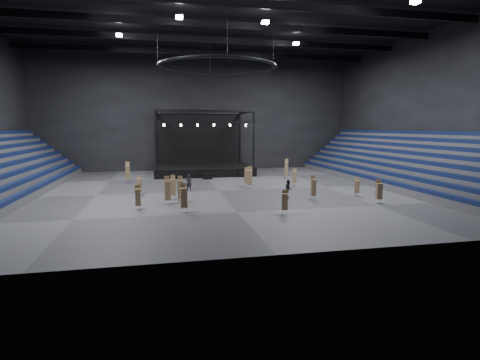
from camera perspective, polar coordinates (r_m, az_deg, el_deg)
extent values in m
plane|color=#48484A|center=(40.58, -3.33, -1.65)|extent=(50.00, 50.00, 0.00)
cube|color=black|center=(41.52, -3.55, 23.65)|extent=(50.00, 42.00, 0.20)
cube|color=black|center=(60.88, -6.37, 10.06)|extent=(50.00, 0.20, 18.00)
cube|color=black|center=(19.59, 5.90, 14.35)|extent=(50.00, 0.20, 18.00)
cube|color=black|center=(50.23, 26.53, 9.70)|extent=(0.20, 42.00, 18.00)
cube|color=black|center=(41.83, -28.70, -1.03)|extent=(0.59, 40.00, 0.40)
cube|color=black|center=(42.00, -29.94, -0.04)|extent=(0.59, 40.00, 0.40)
cube|color=black|center=(42.21, -31.17, 0.93)|extent=(0.59, 40.00, 0.40)
cube|color=black|center=(42.44, -32.39, 1.89)|extent=(0.59, 40.00, 0.40)
cube|color=#4D4D50|center=(48.49, 22.55, -0.21)|extent=(7.20, 40.00, 0.75)
cube|color=black|center=(46.64, 19.25, 0.36)|extent=(0.59, 40.00, 0.40)
cube|color=#4D4D50|center=(48.69, 23.01, 0.24)|extent=(6.30, 40.00, 1.50)
cube|color=black|center=(47.02, 20.23, 1.29)|extent=(0.59, 40.00, 0.40)
cube|color=#4D4D50|center=(48.90, 23.47, 0.69)|extent=(5.40, 40.00, 2.25)
cube|color=black|center=(47.43, 21.20, 2.21)|extent=(0.59, 40.00, 0.40)
cube|color=#4D4D50|center=(49.12, 23.92, 1.13)|extent=(4.50, 40.00, 3.00)
cube|color=black|center=(47.86, 22.15, 3.11)|extent=(0.59, 40.00, 0.40)
cube|color=#4D4D50|center=(49.35, 24.37, 1.57)|extent=(3.60, 40.00, 3.75)
cube|color=black|center=(48.32, 23.09, 4.00)|extent=(0.59, 40.00, 0.40)
cube|color=#4D4D50|center=(49.58, 24.82, 2.01)|extent=(2.70, 40.00, 4.50)
cube|color=black|center=(48.80, 24.01, 4.86)|extent=(0.59, 40.00, 0.40)
cube|color=#4D4D50|center=(49.81, 25.26, 2.44)|extent=(1.80, 40.00, 5.25)
cube|color=black|center=(49.30, 24.91, 5.71)|extent=(0.59, 40.00, 0.40)
cube|color=#4D4D50|center=(50.06, 25.70, 2.87)|extent=(0.90, 40.00, 6.00)
cube|color=black|center=(49.83, 25.80, 6.54)|extent=(0.59, 40.00, 0.40)
cube|color=black|center=(55.72, -5.70, 1.60)|extent=(14.00, 10.00, 1.20)
cube|color=black|center=(60.17, -6.25, 6.46)|extent=(13.30, 0.30, 8.00)
cylinder|color=black|center=(50.50, -12.70, 5.90)|extent=(0.24, 0.24, 7.80)
cylinder|color=black|center=(59.69, -12.59, 6.21)|extent=(0.24, 0.24, 7.80)
cylinder|color=black|center=(52.01, 2.08, 6.15)|extent=(0.24, 0.24, 7.80)
cylinder|color=black|center=(60.98, -0.01, 6.44)|extent=(0.24, 0.24, 7.80)
cube|color=black|center=(50.85, -5.26, 10.47)|extent=(13.40, 0.25, 0.25)
cube|color=black|center=(59.99, -6.29, 10.09)|extent=(13.40, 0.25, 0.25)
cube|color=black|center=(50.81, -5.24, 8.78)|extent=(13.40, 0.20, 0.20)
cylinder|color=white|center=(50.46, -11.51, 8.21)|extent=(0.24, 0.24, 0.35)
cylinder|color=white|center=(50.53, -8.99, 8.27)|extent=(0.24, 0.24, 0.35)
cylinder|color=white|center=(50.69, -6.48, 8.31)|extent=(0.24, 0.24, 0.35)
cylinder|color=white|center=(50.94, -3.99, 8.34)|extent=(0.24, 0.24, 0.35)
cylinder|color=white|center=(51.29, -1.53, 8.36)|extent=(0.24, 0.24, 0.35)
cylinder|color=white|center=(51.73, 0.89, 8.36)|extent=(0.24, 0.24, 0.35)
torus|color=black|center=(40.47, -3.48, 16.81)|extent=(12.30, 12.30, 0.30)
cylinder|color=black|center=(42.20, 5.09, 19.88)|extent=(0.04, 0.04, 5.00)
cylinder|color=black|center=(46.75, -4.64, 18.72)|extent=(0.04, 0.04, 5.00)
cylinder|color=black|center=(40.50, -12.50, 20.23)|extent=(0.04, 0.04, 5.00)
cylinder|color=black|center=(35.15, -1.98, 22.32)|extent=(0.04, 0.04, 5.00)
cube|color=black|center=(34.67, -1.68, 25.45)|extent=(49.00, 0.35, 0.70)
cube|color=black|center=(41.31, -3.54, 22.58)|extent=(49.00, 0.35, 0.70)
cube|color=black|center=(48.06, -4.82, 20.49)|extent=(49.00, 0.35, 0.70)
cube|color=black|center=(55.84, -5.89, 18.72)|extent=(49.00, 0.35, 0.70)
cube|color=white|center=(35.35, 25.18, 23.36)|extent=(0.60, 0.60, 0.25)
cube|color=white|center=(44.83, -17.95, 20.27)|extent=(0.60, 0.60, 0.25)
cube|color=white|center=(47.38, 8.54, 19.87)|extent=(0.60, 0.60, 0.25)
cube|color=white|center=(36.92, -9.25, 23.30)|extent=(0.60, 0.60, 0.25)
cube|color=white|center=(38.17, 3.88, 22.86)|extent=(0.60, 0.60, 0.25)
cube|color=black|center=(50.30, -9.76, 0.58)|extent=(1.28, 0.86, 0.78)
cube|color=black|center=(49.65, -4.94, 0.59)|extent=(1.32, 0.91, 0.80)
cube|color=black|center=(51.60, 0.46, 0.91)|extent=(1.26, 0.67, 0.82)
cylinder|color=silver|center=(41.91, 1.29, -1.04)|extent=(0.03, 0.03, 0.42)
cylinder|color=silver|center=(42.29, 1.16, -0.95)|extent=(0.03, 0.03, 0.42)
cylinder|color=silver|center=(42.00, 1.81, -1.02)|extent=(0.03, 0.03, 0.42)
cylinder|color=silver|center=(42.38, 1.69, -0.94)|extent=(0.03, 0.03, 0.42)
cube|color=#A3875A|center=(42.00, 1.49, 0.40)|extent=(0.66, 0.66, 1.64)
cube|color=#A3875A|center=(42.11, 1.54, 1.47)|extent=(0.47, 0.24, 0.90)
cylinder|color=silver|center=(29.64, 6.60, -4.95)|extent=(0.03, 0.03, 0.39)
cylinder|color=silver|center=(29.98, 6.38, -4.80)|extent=(0.03, 0.03, 0.39)
cylinder|color=silver|center=(29.75, 7.27, -4.91)|extent=(0.03, 0.03, 0.39)
cylinder|color=silver|center=(30.09, 7.04, -4.76)|extent=(0.03, 0.03, 0.39)
cube|color=#A3875A|center=(29.69, 6.85, -3.29)|extent=(0.60, 0.60, 1.28)
cube|color=#A3875A|center=(29.77, 6.88, -2.10)|extent=(0.44, 0.21, 0.70)
cylinder|color=silver|center=(43.42, 0.93, -0.74)|extent=(0.03, 0.03, 0.39)
cylinder|color=silver|center=(43.77, 0.82, -0.67)|extent=(0.03, 0.03, 0.39)
cylinder|color=silver|center=(43.50, 1.40, -0.72)|extent=(0.03, 0.03, 0.39)
cylinder|color=silver|center=(43.85, 1.29, -0.65)|extent=(0.03, 0.03, 0.39)
cube|color=#A3875A|center=(43.50, 1.12, 0.52)|extent=(0.62, 0.62, 1.47)
cube|color=#A3875A|center=(43.57, 0.96, 1.44)|extent=(0.43, 0.24, 0.81)
cylinder|color=silver|center=(33.87, -11.27, -3.40)|extent=(0.03, 0.03, 0.40)
cylinder|color=silver|center=(34.24, -11.28, -3.27)|extent=(0.03, 0.03, 0.40)
cylinder|color=silver|center=(33.87, -10.63, -3.38)|extent=(0.03, 0.03, 0.40)
cylinder|color=silver|center=(34.24, -10.64, -3.26)|extent=(0.03, 0.03, 0.40)
cube|color=#A3875A|center=(33.86, -11.00, -1.58)|extent=(0.55, 0.55, 1.71)
cube|color=#A3875A|center=(33.94, -11.10, -0.19)|extent=(0.46, 0.13, 0.94)
cylinder|color=silver|center=(36.07, -10.40, -2.69)|extent=(0.03, 0.03, 0.38)
cylinder|color=silver|center=(36.43, -10.42, -2.58)|extent=(0.03, 0.03, 0.38)
cylinder|color=silver|center=(36.08, -9.82, -2.67)|extent=(0.03, 0.03, 0.38)
cylinder|color=silver|center=(36.44, -9.84, -2.56)|extent=(0.03, 0.03, 0.38)
cube|color=#A3875A|center=(36.09, -10.16, -1.10)|extent=(0.47, 0.47, 1.56)
cube|color=#A3875A|center=(36.17, -10.21, 0.09)|extent=(0.44, 0.07, 0.86)
cylinder|color=silver|center=(35.88, 20.26, -3.11)|extent=(0.03, 0.03, 0.39)
cylinder|color=silver|center=(36.19, 19.95, -3.00)|extent=(0.03, 0.03, 0.39)
cylinder|color=silver|center=(36.08, 20.76, -3.08)|extent=(0.03, 0.03, 0.39)
cylinder|color=silver|center=(36.39, 20.45, -2.97)|extent=(0.03, 0.03, 0.39)
cube|color=#A3875A|center=(35.98, 20.43, -1.61)|extent=(0.53, 0.53, 1.44)
cube|color=#A3875A|center=(36.05, 20.36, -0.51)|extent=(0.45, 0.12, 0.79)
cylinder|color=silver|center=(32.26, -15.57, -4.15)|extent=(0.03, 0.03, 0.36)
cylinder|color=silver|center=(32.59, -15.53, -4.02)|extent=(0.03, 0.03, 0.36)
cylinder|color=silver|center=(32.24, -14.97, -4.14)|extent=(0.03, 0.03, 0.36)
cylinder|color=silver|center=(32.57, -14.93, -4.01)|extent=(0.03, 0.03, 0.36)
cube|color=#A3875A|center=(32.25, -15.31, -2.54)|extent=(0.47, 0.47, 1.41)
cube|color=#A3875A|center=(32.31, -15.36, -1.35)|extent=(0.42, 0.09, 0.77)
cylinder|color=silver|center=(30.39, -8.92, -4.63)|extent=(0.03, 0.03, 0.43)
cylinder|color=silver|center=(30.78, -8.96, -4.47)|extent=(0.03, 0.03, 0.43)
cylinder|color=silver|center=(30.41, -8.15, -4.60)|extent=(0.03, 0.03, 0.43)
cylinder|color=silver|center=(30.80, -8.20, -4.44)|extent=(0.03, 0.03, 0.43)
cube|color=#A3875A|center=(30.39, -8.60, -2.69)|extent=(0.58, 0.58, 1.58)
cube|color=#A3875A|center=(30.47, -8.71, -1.25)|extent=(0.49, 0.13, 0.87)
cylinder|color=silver|center=(38.82, 17.26, -2.18)|extent=(0.03, 0.03, 0.36)
cylinder|color=silver|center=(39.11, 17.01, -2.09)|extent=(0.03, 0.03, 0.36)
cylinder|color=silver|center=(38.98, 17.70, -2.15)|extent=(0.03, 0.03, 0.36)
cylinder|color=silver|center=(39.28, 17.45, -2.07)|extent=(0.03, 0.03, 0.36)
cube|color=#A3875A|center=(38.92, 17.41, -0.94)|extent=(0.57, 0.57, 1.26)
cube|color=#A3875A|center=(39.01, 17.41, -0.06)|extent=(0.41, 0.21, 0.70)
cylinder|color=silver|center=(50.29, 6.93, 0.42)|extent=(0.03, 0.03, 0.38)
cylinder|color=silver|center=(50.64, 6.80, 0.47)|extent=(0.03, 0.03, 0.38)
cylinder|color=silver|center=(50.41, 7.33, 0.43)|extent=(0.03, 0.03, 0.38)
cylinder|color=silver|center=(50.75, 7.19, 0.48)|extent=(0.03, 0.03, 0.38)
cube|color=#A3875A|center=(50.39, 7.08, 1.69)|extent=(0.60, 0.60, 1.82)
cube|color=#A3875A|center=(50.49, 7.11, 2.68)|extent=(0.43, 0.21, 1.00)
cylinder|color=silver|center=(48.02, -16.95, -0.21)|extent=(0.03, 0.03, 0.44)
cylinder|color=silver|center=(48.42, -16.91, -0.14)|extent=(0.03, 0.03, 0.44)
cylinder|color=silver|center=(47.98, -16.46, -0.20)|extent=(0.03, 0.03, 0.44)
cylinder|color=silver|center=(48.39, -16.42, -0.13)|extent=(0.03, 0.03, 0.44)
cube|color=#A3875A|center=(48.06, -16.74, 1.13)|extent=(0.55, 0.55, 1.76)
cube|color=#A3875A|center=(48.19, -16.77, 2.13)|extent=(0.50, 0.09, 0.97)
cylinder|color=silver|center=(34.31, -9.33, -3.22)|extent=(0.03, 0.03, 0.38)
cylinder|color=silver|center=(34.67, -9.36, -3.10)|extent=(0.03, 0.03, 0.38)
cylinder|color=silver|center=(34.33, -8.72, -3.20)|extent=(0.03, 0.03, 0.38)
cylinder|color=silver|center=(34.68, -8.76, -3.08)|extent=(0.03, 0.03, 0.38)
cube|color=#A3875A|center=(34.31, -9.08, -1.47)|extent=(0.49, 0.49, 1.67)
cube|color=#A3875A|center=(34.38, -9.10, -0.13)|extent=(0.44, 0.09, 0.92)
cylinder|color=silver|center=(39.03, -15.32, -2.04)|extent=(0.03, 0.03, 0.38)
cylinder|color=silver|center=(39.38, -15.29, -1.95)|extent=(0.03, 0.03, 0.38)
cylinder|color=silver|center=(39.01, -14.80, -2.02)|extent=(0.03, 0.03, 0.38)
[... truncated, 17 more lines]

